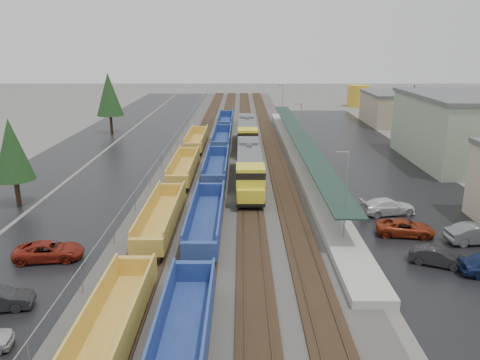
# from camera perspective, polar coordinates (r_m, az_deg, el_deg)

# --- Properties ---
(ballast_strip) EXTENTS (20.00, 160.00, 0.08)m
(ballast_strip) POSITION_cam_1_polar(r_m,az_deg,el_deg) (77.47, -0.64, 4.40)
(ballast_strip) COLOR #302D2B
(ballast_strip) RESTS_ON ground
(trackbed) EXTENTS (14.60, 160.00, 0.22)m
(trackbed) POSITION_cam_1_polar(r_m,az_deg,el_deg) (77.45, -0.64, 4.49)
(trackbed) COLOR black
(trackbed) RESTS_ON ground
(west_parking_lot) EXTENTS (10.00, 160.00, 0.02)m
(west_parking_lot) POSITION_cam_1_polar(r_m,az_deg,el_deg) (79.12, -11.60, 4.30)
(west_parking_lot) COLOR black
(west_parking_lot) RESTS_ON ground
(west_road) EXTENTS (9.00, 160.00, 0.02)m
(west_road) POSITION_cam_1_polar(r_m,az_deg,el_deg) (81.74, -18.50, 4.16)
(west_road) COLOR black
(west_road) RESTS_ON ground
(east_commuter_lot) EXTENTS (16.00, 100.00, 0.02)m
(east_commuter_lot) POSITION_cam_1_polar(r_m,az_deg,el_deg) (70.06, 15.00, 2.52)
(east_commuter_lot) COLOR black
(east_commuter_lot) RESTS_ON ground
(station_platform) EXTENTS (3.00, 80.00, 8.00)m
(station_platform) POSITION_cam_1_polar(r_m,az_deg,el_deg) (68.09, 7.28, 3.19)
(station_platform) COLOR #9E9B93
(station_platform) RESTS_ON ground
(chainlink_fence) EXTENTS (0.08, 160.04, 2.02)m
(chainlink_fence) POSITION_cam_1_polar(r_m,az_deg,el_deg) (76.36, -7.84, 5.27)
(chainlink_fence) COLOR gray
(chainlink_fence) RESTS_ON ground
(distant_hills) EXTENTS (301.00, 140.00, 25.20)m
(distant_hills) POSITION_cam_1_polar(r_m,az_deg,el_deg) (231.21, 11.30, 12.08)
(distant_hills) COLOR #4C5C47
(distant_hills) RESTS_ON ground
(tree_west_near) EXTENTS (3.96, 3.96, 9.00)m
(tree_west_near) POSITION_cam_1_polar(r_m,az_deg,el_deg) (52.28, -26.07, 3.33)
(tree_west_near) COLOR #332316
(tree_west_near) RESTS_ON ground
(tree_west_far) EXTENTS (4.84, 4.84, 11.00)m
(tree_west_far) POSITION_cam_1_polar(r_m,az_deg,el_deg) (89.54, -15.68, 10.02)
(tree_west_far) COLOR #332316
(tree_west_far) RESTS_ON ground
(tree_east) EXTENTS (4.40, 4.40, 10.00)m
(tree_east) POSITION_cam_1_polar(r_m,az_deg,el_deg) (79.14, 20.28, 8.38)
(tree_east) COLOR #332316
(tree_east) RESTS_ON ground
(locomotive_lead) EXTENTS (2.93, 19.31, 4.37)m
(locomotive_lead) POSITION_cam_1_polar(r_m,az_deg,el_deg) (53.89, 1.15, 1.56)
(locomotive_lead) COLOR black
(locomotive_lead) RESTS_ON ground
(locomotive_trail) EXTENTS (2.93, 19.31, 4.37)m
(locomotive_trail) POSITION_cam_1_polar(r_m,az_deg,el_deg) (74.38, 0.88, 5.70)
(locomotive_trail) COLOR black
(locomotive_trail) RESTS_ON ground
(well_string_yellow) EXTENTS (2.65, 83.35, 2.35)m
(well_string_yellow) POSITION_cam_1_polar(r_m,az_deg,el_deg) (42.23, -9.51, -4.59)
(well_string_yellow) COLOR gold
(well_string_yellow) RESTS_ON ground
(well_string_blue) EXTENTS (2.73, 105.03, 2.42)m
(well_string_blue) POSITION_cam_1_polar(r_m,az_deg,el_deg) (49.77, -3.38, -1.10)
(well_string_blue) COLOR navy
(well_string_blue) RESTS_ON ground
(storage_tank) EXTENTS (5.52, 5.52, 5.52)m
(storage_tank) POSITION_cam_1_polar(r_m,az_deg,el_deg) (128.24, 14.17, 9.92)
(storage_tank) COLOR gold
(storage_tank) RESTS_ON ground
(parked_car_west_c) EXTENTS (3.06, 5.45, 1.44)m
(parked_car_west_c) POSITION_cam_1_polar(r_m,az_deg,el_deg) (39.27, -22.26, -8.02)
(parked_car_west_c) COLOR maroon
(parked_car_west_c) RESTS_ON ground
(parked_car_east_a) EXTENTS (3.03, 4.33, 1.35)m
(parked_car_east_a) POSITION_cam_1_polar(r_m,az_deg,el_deg) (38.55, 22.94, -8.64)
(parked_car_east_a) COLOR black
(parked_car_east_a) RESTS_ON ground
(parked_car_east_b) EXTENTS (3.03, 5.25, 1.38)m
(parked_car_east_b) POSITION_cam_1_polar(r_m,az_deg,el_deg) (43.23, 19.51, -5.54)
(parked_car_east_b) COLOR maroon
(parked_car_east_b) RESTS_ON ground
(parked_car_east_c) EXTENTS (3.13, 5.68, 1.56)m
(parked_car_east_c) POSITION_cam_1_polar(r_m,az_deg,el_deg) (47.88, 17.58, -3.11)
(parked_car_east_c) COLOR silver
(parked_car_east_c) RESTS_ON ground
(parked_car_east_e) EXTENTS (2.19, 5.14, 1.65)m
(parked_car_east_e) POSITION_cam_1_polar(r_m,az_deg,el_deg) (43.84, 26.89, -5.92)
(parked_car_east_e) COLOR #5A5B5F
(parked_car_east_e) RESTS_ON ground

